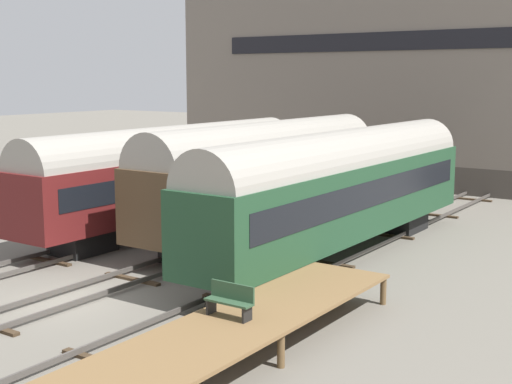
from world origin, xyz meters
TOP-DOWN VIEW (x-y plane):
  - ground_plane at (0.00, 0.00)m, footprint 200.00×200.00m
  - track_middle at (0.00, 0.00)m, footprint 2.60×60.00m
  - track_right at (4.66, 0.00)m, footprint 2.60×60.00m
  - train_car_brown at (0.00, 11.84)m, footprint 3.04×16.21m
  - train_car_maroon at (-4.66, 10.66)m, footprint 2.90×17.78m
  - train_car_green at (4.66, 10.46)m, footprint 2.85×18.85m
  - station_platform at (7.42, -0.58)m, footprint 2.88×12.70m
  - bench at (7.03, -0.47)m, footprint 1.40×0.40m
  - warehouse_building at (-3.55, 33.80)m, footprint 30.21×10.74m

SIDE VIEW (x-z plane):
  - ground_plane at x=0.00m, z-range 0.00..0.00m
  - track_middle at x=0.00m, z-range 0.01..0.27m
  - track_right at x=4.66m, z-range 0.01..0.27m
  - station_platform at x=7.42m, z-range 0.42..1.41m
  - bench at x=7.03m, z-range 1.02..1.93m
  - train_car_maroon at x=-4.66m, z-range 0.36..5.38m
  - train_car_green at x=4.66m, z-range 0.39..5.62m
  - train_car_brown at x=0.00m, z-range 0.36..5.71m
  - warehouse_building at x=-3.55m, z-range 0.00..17.49m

